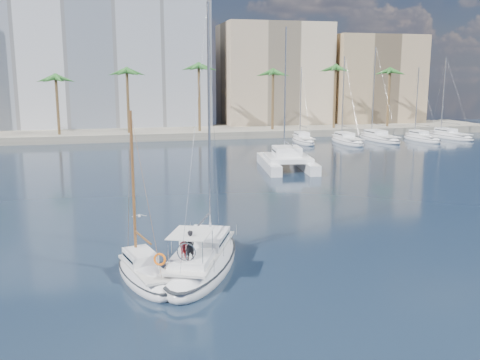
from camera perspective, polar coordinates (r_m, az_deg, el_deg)
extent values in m
plane|color=black|center=(34.35, 2.36, -6.56)|extent=(160.00, 160.00, 0.00)
cube|color=gray|center=(93.42, -7.93, 5.00)|extent=(120.00, 14.00, 1.20)
cube|color=silver|center=(104.56, -15.53, 12.71)|extent=(42.00, 16.00, 28.00)
cube|color=beige|center=(106.09, 3.55, 10.89)|extent=(20.00, 14.00, 20.00)
cube|color=tan|center=(111.78, 13.86, 10.10)|extent=(18.00, 12.00, 18.00)
cylinder|color=brown|center=(89.07, -7.75, 7.71)|extent=(0.44, 0.44, 10.50)
sphere|color=#296625|center=(88.92, -7.84, 11.09)|extent=(3.60, 3.60, 3.60)
cylinder|color=brown|center=(98.49, 12.52, 7.87)|extent=(0.44, 0.44, 10.50)
sphere|color=#296625|center=(98.35, 12.65, 10.92)|extent=(3.60, 3.60, 3.60)
ellipsoid|color=white|center=(29.61, -4.08, -8.91)|extent=(6.89, 10.46, 2.08)
ellipsoid|color=black|center=(29.51, -4.09, -8.37)|extent=(6.95, 10.56, 0.18)
cube|color=silver|center=(29.17, -4.19, -7.58)|extent=(5.05, 7.80, 0.12)
cube|color=white|center=(30.13, -3.67, -6.24)|extent=(3.26, 3.86, 0.60)
cube|color=black|center=(30.12, -3.67, -6.20)|extent=(3.13, 3.51, 0.14)
cylinder|color=#B7BABF|center=(30.00, -3.31, 5.92)|extent=(0.15, 0.15, 13.14)
cylinder|color=#B7BABF|center=(28.98, -4.10, -4.48)|extent=(1.70, 3.76, 0.11)
cube|color=white|center=(27.33, -5.18, -8.37)|extent=(2.74, 3.05, 0.36)
cube|color=silver|center=(26.82, -5.28, -5.68)|extent=(2.74, 3.05, 0.04)
torus|color=silver|center=(26.24, -5.75, -7.68)|extent=(0.90, 0.43, 0.96)
torus|color=orange|center=(26.33, -8.56, -8.37)|extent=(0.66, 0.43, 0.64)
imported|color=black|center=(26.43, -5.37, -6.93)|extent=(0.65, 0.55, 1.50)
imported|color=red|center=(26.87, -6.04, -7.13)|extent=(0.66, 0.65, 1.07)
ellipsoid|color=white|center=(28.36, -10.15, -10.17)|extent=(3.54, 6.63, 1.49)
ellipsoid|color=black|center=(28.28, -10.17, -9.77)|extent=(3.57, 6.70, 0.18)
cube|color=silver|center=(28.05, -10.11, -9.18)|extent=(2.58, 4.96, 0.12)
cube|color=white|center=(28.59, -10.60, -8.04)|extent=(1.82, 2.34, 0.60)
cube|color=black|center=(28.58, -10.60, -8.00)|extent=(1.78, 2.11, 0.14)
cylinder|color=brown|center=(28.31, -11.31, -0.66)|extent=(0.15, 0.15, 7.83)
cylinder|color=brown|center=(27.72, -10.34, -6.04)|extent=(0.76, 2.50, 0.11)
cube|color=white|center=(60.45, 3.07, 1.72)|extent=(2.55, 10.72, 1.10)
cube|color=white|center=(61.25, 6.88, 1.77)|extent=(2.55, 10.72, 1.10)
cube|color=white|center=(60.18, 5.10, 2.37)|extent=(5.44, 6.41, 0.50)
cube|color=white|center=(60.60, 5.01, 3.10)|extent=(3.31, 3.54, 1.00)
cube|color=black|center=(60.59, 5.01, 3.15)|extent=(3.28, 3.12, 0.18)
cylinder|color=#B7BABF|center=(61.60, 4.83, 9.40)|extent=(0.18, 0.18, 14.21)
ellipsoid|color=silver|center=(38.69, -10.69, -3.79)|extent=(0.21, 0.40, 0.19)
sphere|color=silver|center=(38.87, -10.70, -3.69)|extent=(0.11, 0.11, 0.11)
cube|color=gray|center=(38.67, -11.12, -3.77)|extent=(0.46, 0.17, 0.11)
cube|color=gray|center=(38.70, -10.26, -3.73)|extent=(0.46, 0.17, 0.11)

